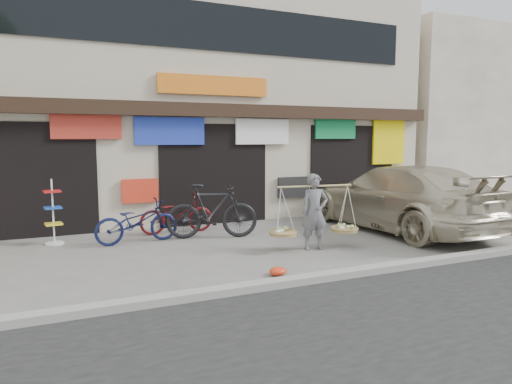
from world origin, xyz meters
name	(u,v)px	position (x,y,z in m)	size (l,w,h in m)	color
ground	(270,253)	(0.00, 0.00, 0.00)	(70.00, 70.00, 0.00)	slate
kerb	(322,277)	(0.00, -2.00, 0.06)	(70.00, 0.25, 0.12)	gray
shophouse_block	(185,103)	(0.00, 6.42, 3.45)	(14.00, 6.32, 7.00)	beige
neighbor_east	(472,118)	(13.50, 7.00, 3.20)	(12.00, 7.00, 6.40)	beige
street_vendor	(315,215)	(0.97, -0.13, 0.73)	(1.94, 0.74, 1.59)	slate
bike_0	(137,221)	(-2.32, 1.98, 0.48)	(0.64, 1.84, 0.97)	#10173D
bike_1	(212,211)	(-0.65, 1.78, 0.64)	(0.60, 2.12, 1.28)	black
bike_2	(177,214)	(-1.26, 2.66, 0.48)	(0.63, 1.81, 0.95)	#540E10
suv	(398,197)	(4.01, 0.84, 0.82)	(2.58, 5.79, 1.65)	beige
display_rack	(53,218)	(-4.02, 2.60, 0.58)	(0.40, 0.40, 1.44)	silver
red_bag	(278,271)	(-0.54, -1.45, 0.07)	(0.31, 0.25, 0.14)	red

